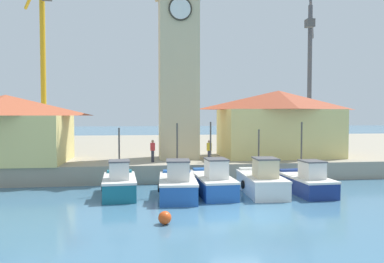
{
  "coord_description": "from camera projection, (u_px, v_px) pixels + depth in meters",
  "views": [
    {
      "loc": [
        -4.43,
        -16.7,
        4.67
      ],
      "look_at": [
        -0.79,
        10.63,
        3.5
      ],
      "focal_mm": 35.0,
      "sensor_mm": 36.0,
      "label": 1
    }
  ],
  "objects": [
    {
      "name": "ground_plane",
      "position": [
        239.0,
        216.0,
        17.32
      ],
      "size": [
        300.0,
        300.0,
        0.0
      ],
      "primitive_type": "plane",
      "color": "teal"
    },
    {
      "name": "quay_wharf",
      "position": [
        179.0,
        149.0,
        45.64
      ],
      "size": [
        120.0,
        40.0,
        1.29
      ],
      "primitive_type": "cube",
      "color": "#9E937F",
      "rests_on": "ground"
    },
    {
      "name": "fishing_boat_far_left",
      "position": [
        119.0,
        184.0,
        21.66
      ],
      "size": [
        2.11,
        4.4,
        3.95
      ],
      "color": "#196B7F",
      "rests_on": "ground"
    },
    {
      "name": "fishing_boat_left_outer",
      "position": [
        178.0,
        184.0,
        21.29
      ],
      "size": [
        2.34,
        4.9,
        4.23
      ],
      "color": "#2356A8",
      "rests_on": "ground"
    },
    {
      "name": "fishing_boat_left_inner",
      "position": [
        213.0,
        182.0,
        22.26
      ],
      "size": [
        2.12,
        5.24,
        4.29
      ],
      "color": "#2356A8",
      "rests_on": "ground"
    },
    {
      "name": "fishing_boat_mid_left",
      "position": [
        262.0,
        181.0,
        22.38
      ],
      "size": [
        2.28,
        5.04,
        3.83
      ],
      "color": "silver",
      "rests_on": "ground"
    },
    {
      "name": "fishing_boat_center",
      "position": [
        306.0,
        182.0,
        22.52
      ],
      "size": [
        2.14,
        4.71,
        4.28
      ],
      "color": "navy",
      "rests_on": "ground"
    },
    {
      "name": "clock_tower",
      "position": [
        178.0,
        51.0,
        29.43
      ],
      "size": [
        3.5,
        3.5,
        17.7
      ],
      "color": "beige",
      "rests_on": "quay_wharf"
    },
    {
      "name": "warehouse_left",
      "position": [
        6.0,
        128.0,
        26.83
      ],
      "size": [
        8.73,
        6.82,
        4.88
      ],
      "color": "#E5D17A",
      "rests_on": "quay_wharf"
    },
    {
      "name": "warehouse_right",
      "position": [
        278.0,
        123.0,
        31.0
      ],
      "size": [
        9.74,
        5.85,
        5.46
      ],
      "color": "#E5D17A",
      "rests_on": "quay_wharf"
    },
    {
      "name": "port_crane_near",
      "position": [
        43.0,
        80.0,
        40.18
      ],
      "size": [
        4.47,
        6.59,
        18.72
      ],
      "color": "#976E11",
      "rests_on": "quay_wharf"
    },
    {
      "name": "port_crane_far",
      "position": [
        310.0,
        88.0,
        48.46
      ],
      "size": [
        5.18,
        9.31,
        18.3
      ],
      "color": "#353539",
      "rests_on": "quay_wharf"
    },
    {
      "name": "mooring_buoy",
      "position": [
        165.0,
        218.0,
        16.05
      ],
      "size": [
        0.57,
        0.57,
        0.57
      ],
      "primitive_type": "sphere",
      "color": "#E54C19",
      "rests_on": "ground"
    },
    {
      "name": "dock_worker_near_tower",
      "position": [
        153.0,
        151.0,
        27.18
      ],
      "size": [
        0.34,
        0.22,
        1.62
      ],
      "color": "#33333D",
      "rests_on": "quay_wharf"
    },
    {
      "name": "dock_worker_along_quay",
      "position": [
        209.0,
        151.0,
        27.06
      ],
      "size": [
        0.34,
        0.22,
        1.62
      ],
      "color": "#33333D",
      "rests_on": "quay_wharf"
    }
  ]
}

